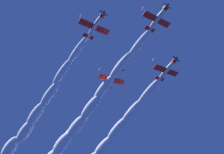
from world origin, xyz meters
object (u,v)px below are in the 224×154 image
airplane_lead (158,18)px  airplane_slot_tail (113,78)px  airplane_left_wingman (167,69)px  airplane_right_wingman (95,25)px

airplane_lead → airplane_slot_tail: airplane_slot_tail is taller
airplane_left_wingman → airplane_slot_tail: airplane_slot_tail is taller
airplane_left_wingman → airplane_right_wingman: size_ratio=0.98×
airplane_slot_tail → airplane_lead: bearing=168.1°
airplane_lead → airplane_right_wingman: airplane_lead is taller
airplane_lead → airplane_slot_tail: size_ratio=1.01×
airplane_left_wingman → airplane_slot_tail: (10.53, 6.60, 1.68)m
airplane_left_wingman → airplane_lead: bearing=123.3°
airplane_right_wingman → airplane_slot_tail: size_ratio=1.02×
airplane_lead → airplane_slot_tail: 17.76m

